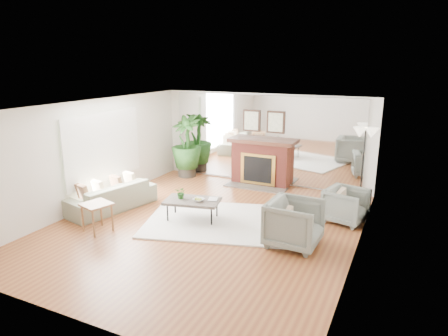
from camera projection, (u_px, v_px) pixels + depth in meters
The scene contains 18 objects.
ground at pixel (205, 226), 8.35m from camera, with size 7.00×7.00×0.00m, color brown.
wall_left at pixel (91, 154), 9.27m from camera, with size 0.02×7.00×2.50m, color silver.
wall_right at pixel (359, 188), 6.79m from camera, with size 0.02×7.00×2.50m, color silver.
wall_back at pixel (264, 139), 11.07m from camera, with size 6.00×0.02×2.50m, color silver.
mirror_panel at pixel (264, 139), 11.05m from camera, with size 5.40×0.04×2.40m, color silver.
window_panel at pixel (104, 147), 9.58m from camera, with size 0.04×2.40×1.50m, color #B2E09E.
fireplace at pixel (260, 162), 11.02m from camera, with size 1.85×0.83×2.05m.
area_rug at pixel (221, 221), 8.58m from camera, with size 3.12×2.23×0.03m, color white.
coffee_table at pixel (192, 201), 8.57m from camera, with size 1.28×0.92×0.46m.
sofa at pixel (111, 196), 9.26m from camera, with size 2.11×0.83×0.62m, color gray.
armchair_back at pixel (346, 205), 8.48m from camera, with size 0.80×0.82×0.75m, color slate.
armchair_front at pixel (294, 223), 7.38m from camera, with size 0.94×0.96×0.88m, color slate.
side_table at pixel (97, 208), 7.98m from camera, with size 0.65×0.65×0.59m.
potted_ficus at pixel (186, 144), 11.74m from camera, with size 0.99×0.99×1.83m.
floor_lamp at pixel (365, 139), 9.53m from camera, with size 0.59×0.33×1.82m.
tabletop_plant at pixel (181, 193), 8.61m from camera, with size 0.24×0.21×0.27m, color #306B27.
fruit_bowl at pixel (198, 200), 8.46m from camera, with size 0.23×0.23×0.06m, color olive.
book at pixel (208, 199), 8.58m from camera, with size 0.19×0.27×0.02m, color olive.
Camera 1 is at (3.68, -6.83, 3.34)m, focal length 32.00 mm.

